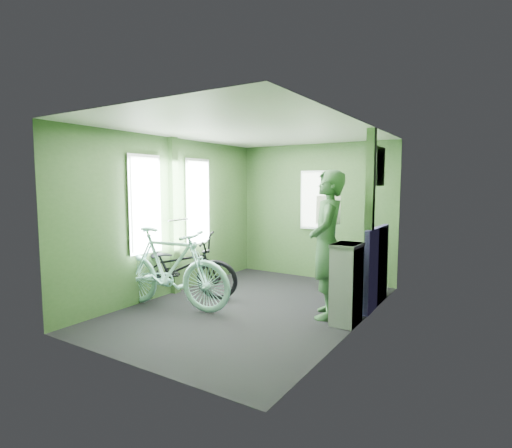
{
  "coord_description": "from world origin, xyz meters",
  "views": [
    {
      "loc": [
        2.77,
        -4.32,
        1.63
      ],
      "look_at": [
        0.0,
        0.1,
        1.1
      ],
      "focal_mm": 28.0,
      "sensor_mm": 36.0,
      "label": 1
    }
  ],
  "objects_px": {
    "passenger": "(327,244)",
    "bench_seat": "(360,281)",
    "bicycle_mint": "(170,308)",
    "bicycle_black": "(178,298)",
    "waste_box": "(346,284)"
  },
  "relations": [
    {
      "from": "bicycle_black",
      "to": "waste_box",
      "type": "relative_size",
      "value": 1.84
    },
    {
      "from": "waste_box",
      "to": "bench_seat",
      "type": "distance_m",
      "value": 0.9
    },
    {
      "from": "passenger",
      "to": "bench_seat",
      "type": "xyz_separation_m",
      "value": [
        0.19,
        0.75,
        -0.59
      ]
    },
    {
      "from": "bicycle_black",
      "to": "bicycle_mint",
      "type": "bearing_deg",
      "value": -171.98
    },
    {
      "from": "bicycle_mint",
      "to": "bench_seat",
      "type": "height_order",
      "value": "bench_seat"
    },
    {
      "from": "passenger",
      "to": "bench_seat",
      "type": "relative_size",
      "value": 1.69
    },
    {
      "from": "passenger",
      "to": "waste_box",
      "type": "bearing_deg",
      "value": 47.24
    },
    {
      "from": "bicycle_mint",
      "to": "passenger",
      "type": "xyz_separation_m",
      "value": [
        1.86,
        0.79,
        0.9
      ]
    },
    {
      "from": "bicycle_black",
      "to": "bench_seat",
      "type": "xyz_separation_m",
      "value": [
        2.27,
        1.15,
        0.31
      ]
    },
    {
      "from": "passenger",
      "to": "bench_seat",
      "type": "height_order",
      "value": "passenger"
    },
    {
      "from": "bicycle_mint",
      "to": "bench_seat",
      "type": "xyz_separation_m",
      "value": [
        2.04,
        1.54,
        0.31
      ]
    },
    {
      "from": "bicycle_black",
      "to": "passenger",
      "type": "xyz_separation_m",
      "value": [
        2.08,
        0.4,
        0.9
      ]
    },
    {
      "from": "bench_seat",
      "to": "passenger",
      "type": "bearing_deg",
      "value": -105.38
    },
    {
      "from": "bicycle_black",
      "to": "bicycle_mint",
      "type": "height_order",
      "value": "bicycle_mint"
    },
    {
      "from": "bicycle_mint",
      "to": "passenger",
      "type": "bearing_deg",
      "value": -75.96
    }
  ]
}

